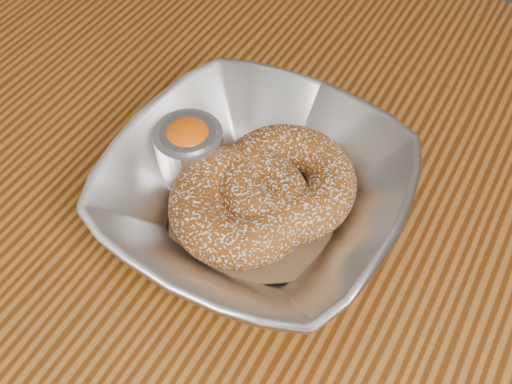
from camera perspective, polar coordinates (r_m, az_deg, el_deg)
The scene contains 7 objects.
table at distance 0.58m, azimuth 7.62°, elevation -10.94°, with size 1.20×0.80×0.75m.
serving_bowl at distance 0.48m, azimuth 0.00°, elevation -0.06°, with size 0.24×0.24×0.06m, color silver.
parchment at distance 0.50m, azimuth -0.00°, elevation -1.46°, with size 0.14×0.14×0.00m, color brown.
donut_back at distance 0.49m, azimuth 2.87°, elevation 0.95°, with size 0.12×0.12×0.04m, color brown.
donut_front at distance 0.48m, azimuth -1.51°, elevation -1.24°, with size 0.11×0.11×0.04m, color brown.
donut_extra at distance 0.48m, azimuth -1.24°, elevation -1.28°, with size 0.10×0.10×0.03m, color brown.
ramekin at distance 0.51m, azimuth -6.32°, elevation 4.00°, with size 0.06×0.06×0.06m.
Camera 1 is at (0.06, -0.26, 1.16)m, focal length 42.00 mm.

